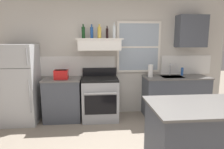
{
  "coord_description": "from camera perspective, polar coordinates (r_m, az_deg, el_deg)",
  "views": [
    {
      "loc": [
        -0.36,
        -2.27,
        1.72
      ],
      "look_at": [
        -0.05,
        1.2,
        1.1
      ],
      "focal_mm": 31.59,
      "sensor_mm": 36.0,
      "label": 1
    }
  ],
  "objects": [
    {
      "name": "bottle_champagne_gold_foil",
      "position": [
        4.21,
        -3.68,
        12.06
      ],
      "size": [
        0.08,
        0.08,
        0.29
      ],
      "color": "#B29333",
      "rests_on": "range_hood_shelf"
    },
    {
      "name": "upper_cabinet_right",
      "position": [
        4.83,
        21.94,
        11.51
      ],
      "size": [
        0.64,
        0.32,
        0.7
      ],
      "color": "#474C56"
    },
    {
      "name": "kitchen_island",
      "position": [
        2.95,
        24.57,
        -16.25
      ],
      "size": [
        1.4,
        0.9,
        0.91
      ],
      "color": "#474C56",
      "rests_on": "ground_plane"
    },
    {
      "name": "bottle_balsamic_dark",
      "position": [
        4.24,
        -1.42,
        11.88
      ],
      "size": [
        0.06,
        0.06,
        0.26
      ],
      "color": "black",
      "rests_on": "range_hood_shelf"
    },
    {
      "name": "counter_left_of_stove",
      "position": [
        4.41,
        -13.99,
        -6.87
      ],
      "size": [
        0.79,
        0.63,
        0.91
      ],
      "color": "#474C56",
      "rests_on": "ground_plane"
    },
    {
      "name": "bottle_clear_tall",
      "position": [
        4.29,
        0.64,
        12.27
      ],
      "size": [
        0.06,
        0.06,
        0.33
      ],
      "color": "silver",
      "rests_on": "range_hood_shelf"
    },
    {
      "name": "counter_right_with_sink",
      "position": [
        4.72,
        17.75,
        -5.93
      ],
      "size": [
        1.43,
        0.63,
        0.91
      ],
      "color": "#474C56",
      "rests_on": "ground_plane"
    },
    {
      "name": "range_hood_shelf",
      "position": [
        4.23,
        -3.67,
        8.77
      ],
      "size": [
        0.96,
        0.52,
        0.24
      ],
      "color": "white"
    },
    {
      "name": "back_wall",
      "position": [
        4.53,
        -0.15,
        5.44
      ],
      "size": [
        5.4,
        0.11,
        2.7
      ],
      "color": "beige",
      "rests_on": "ground_plane"
    },
    {
      "name": "bottle_dark_green_wine",
      "position": [
        4.27,
        -8.3,
        11.98
      ],
      "size": [
        0.07,
        0.07,
        0.29
      ],
      "color": "#143819",
      "rests_on": "range_hood_shelf"
    },
    {
      "name": "toaster",
      "position": [
        4.21,
        -14.49,
        0.04
      ],
      "size": [
        0.3,
        0.2,
        0.19
      ],
      "color": "red",
      "rests_on": "counter_left_of_stove"
    },
    {
      "name": "bottle_blue_liqueur",
      "position": [
        4.28,
        -5.88,
        12.01
      ],
      "size": [
        0.07,
        0.07,
        0.29
      ],
      "color": "#1E478C",
      "rests_on": "range_hood_shelf"
    },
    {
      "name": "refrigerator",
      "position": [
        4.48,
        -25.12,
        -2.53
      ],
      "size": [
        0.7,
        0.72,
        1.63
      ],
      "color": "#B7BABC",
      "rests_on": "ground_plane"
    },
    {
      "name": "dish_soap_bottle",
      "position": [
        4.77,
        19.63,
        0.81
      ],
      "size": [
        0.06,
        0.06,
        0.18
      ],
      "primitive_type": "cylinder",
      "color": "blue",
      "rests_on": "counter_right_with_sink"
    },
    {
      "name": "sink_faucet",
      "position": [
        4.64,
        16.57,
        1.8
      ],
      "size": [
        0.03,
        0.17,
        0.28
      ],
      "color": "silver",
      "rests_on": "counter_right_with_sink"
    },
    {
      "name": "paper_towel_roll",
      "position": [
        4.4,
        11.11,
        1.07
      ],
      "size": [
        0.11,
        0.11,
        0.27
      ],
      "primitive_type": "cylinder",
      "color": "white",
      "rests_on": "counter_right_with_sink"
    },
    {
      "name": "stove_range",
      "position": [
        4.32,
        -3.46,
        -6.82
      ],
      "size": [
        0.76,
        0.69,
        1.09
      ],
      "color": "#9EA0A5",
      "rests_on": "ground_plane"
    }
  ]
}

